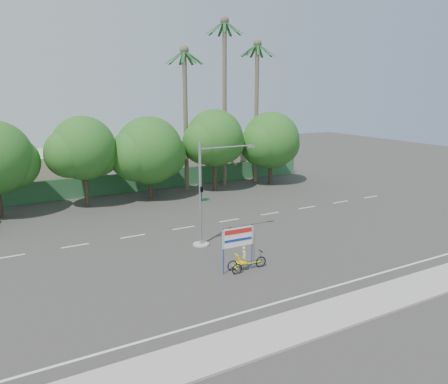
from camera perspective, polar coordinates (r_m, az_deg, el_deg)
ground at (r=27.81m, az=5.36°, el=-8.54°), size 120.00×120.00×0.00m
sidewalk_near at (r=22.60m, az=16.50°, el=-14.32°), size 50.00×2.40×0.12m
fence at (r=46.12m, az=-9.87°, el=1.47°), size 38.00×0.08×2.00m
building_left at (r=48.15m, az=-23.04°, el=2.31°), size 12.00×8.00×4.00m
building_right at (r=53.07m, az=-3.36°, el=4.08°), size 14.00×8.00×3.60m
tree_left at (r=40.28m, az=-17.93°, el=5.18°), size 6.66×5.60×8.07m
tree_center at (r=41.92m, az=-9.81°, el=5.11°), size 7.62×6.40×7.85m
tree_right at (r=44.61m, az=-1.29°, el=6.79°), size 6.90×5.80×8.36m
tree_far_right at (r=48.32m, az=6.11°, el=6.52°), size 7.38×6.20×7.94m
palm_tall at (r=46.61m, az=0.08°, el=13.51°), size 3.73×3.79×17.45m
palm_mid at (r=48.70m, az=4.28°, el=12.22°), size 3.73×3.79×15.45m
palm_short at (r=44.61m, az=-5.08°, el=11.41°), size 3.73×3.79×14.45m
traffic_signal at (r=29.09m, az=-2.54°, el=-1.45°), size 4.72×1.10×7.00m
trike_billboard at (r=25.45m, az=2.38°, el=-7.88°), size 2.86×0.68×2.81m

